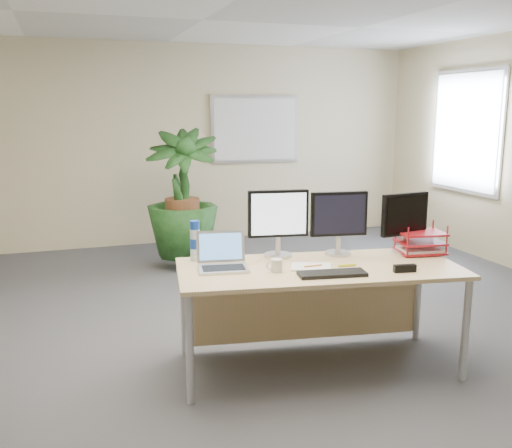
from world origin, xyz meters
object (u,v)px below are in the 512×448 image
object	(u,v)px
floor_plant	(182,205)
laptop	(222,259)
monitor_right	(339,219)
monitor_left	(278,219)
desk	(315,284)

from	to	relation	value
floor_plant	laptop	world-z (taller)	floor_plant
monitor_right	monitor_left	bearing A→B (deg)	168.87
desk	laptop	bearing A→B (deg)	173.08
floor_plant	monitor_left	size ratio (longest dim) A/B	3.00
monitor_left	monitor_right	xyz separation A→B (m)	(0.45, -0.09, -0.01)
desk	laptop	world-z (taller)	laptop
monitor_left	laptop	size ratio (longest dim) A/B	1.31
monitor_right	laptop	distance (m)	0.96
monitor_left	monitor_right	bearing A→B (deg)	-11.13
monitor_left	monitor_right	world-z (taller)	monitor_left
laptop	monitor_right	bearing A→B (deg)	4.34
monitor_left	laptop	bearing A→B (deg)	-161.45
floor_plant	monitor_left	world-z (taller)	floor_plant
desk	floor_plant	distance (m)	2.82
floor_plant	laptop	size ratio (longest dim) A/B	3.94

